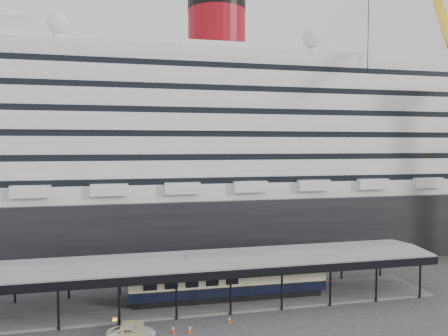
% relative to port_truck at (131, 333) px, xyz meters
% --- Properties ---
extents(ground, '(200.00, 200.00, 0.00)m').
position_rel_port_truck_xyz_m(ground, '(7.54, 2.88, -0.63)').
color(ground, '#323234').
rests_on(ground, ground).
extents(cruise_ship, '(130.00, 30.00, 43.90)m').
position_rel_port_truck_xyz_m(cruise_ship, '(7.59, 34.88, 17.72)').
color(cruise_ship, black).
rests_on(cruise_ship, ground).
extents(platform_canopy, '(56.00, 9.18, 5.30)m').
position_rel_port_truck_xyz_m(platform_canopy, '(7.54, 7.88, 1.73)').
color(platform_canopy, slate).
rests_on(platform_canopy, ground).
extents(port_truck, '(4.72, 2.52, 1.26)m').
position_rel_port_truck_xyz_m(port_truck, '(0.00, 0.00, 0.00)').
color(port_truck, silver).
rests_on(port_truck, ground).
extents(pullman_carriage, '(22.90, 3.36, 22.44)m').
position_rel_port_truck_xyz_m(pullman_carriage, '(11.26, 7.88, 2.09)').
color(pullman_carriage, black).
rests_on(pullman_carriage, ground).
extents(traffic_cone_left, '(0.46, 0.46, 0.69)m').
position_rel_port_truck_xyz_m(traffic_cone_left, '(3.96, 0.69, -0.29)').
color(traffic_cone_left, red).
rests_on(traffic_cone_left, ground).
extents(traffic_cone_mid, '(0.43, 0.43, 0.78)m').
position_rel_port_truck_xyz_m(traffic_cone_mid, '(5.49, 0.26, -0.25)').
color(traffic_cone_mid, '#D34E0B').
rests_on(traffic_cone_mid, ground).
extents(traffic_cone_right, '(0.45, 0.45, 0.66)m').
position_rel_port_truck_xyz_m(traffic_cone_right, '(9.81, 1.71, -0.30)').
color(traffic_cone_right, '#CF570B').
rests_on(traffic_cone_right, ground).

